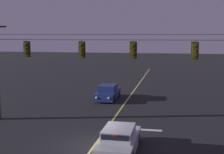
% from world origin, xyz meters
% --- Properties ---
extents(ground_plane, '(180.00, 180.00, 0.00)m').
position_xyz_m(ground_plane, '(0.00, 0.00, 0.00)').
color(ground_plane, black).
extents(lane_centre_stripe, '(0.14, 60.00, 0.01)m').
position_xyz_m(lane_centre_stripe, '(0.00, 10.04, 0.00)').
color(lane_centre_stripe, '#D1C64C').
rests_on(lane_centre_stripe, ground).
extents(stop_bar_paint, '(3.40, 0.36, 0.01)m').
position_xyz_m(stop_bar_paint, '(1.90, 3.44, 0.00)').
color(stop_bar_paint, silver).
rests_on(stop_bar_paint, ground).
extents(signal_span_assembly, '(18.37, 0.32, 7.19)m').
position_xyz_m(signal_span_assembly, '(-0.00, 4.04, 3.74)').
color(signal_span_assembly, '#38281C').
rests_on(signal_span_assembly, ground).
extents(traffic_light_leftmost, '(0.48, 0.41, 1.22)m').
position_xyz_m(traffic_light_leftmost, '(-5.91, 4.02, 5.13)').
color(traffic_light_leftmost, black).
extents(traffic_light_left_inner, '(0.48, 0.41, 1.22)m').
position_xyz_m(traffic_light_left_inner, '(-1.91, 4.02, 5.13)').
color(traffic_light_left_inner, black).
extents(traffic_light_centre, '(0.48, 0.41, 1.22)m').
position_xyz_m(traffic_light_centre, '(1.59, 4.02, 5.13)').
color(traffic_light_centre, black).
extents(traffic_light_right_inner, '(0.48, 0.41, 1.22)m').
position_xyz_m(traffic_light_right_inner, '(5.50, 4.02, 5.13)').
color(traffic_light_right_inner, black).
extents(car_waiting_near_lane, '(1.80, 4.33, 1.39)m').
position_xyz_m(car_waiting_near_lane, '(1.53, -0.77, 0.65)').
color(car_waiting_near_lane, '#A5A5AD').
rests_on(car_waiting_near_lane, ground).
extents(car_oncoming_lead, '(1.80, 4.42, 1.39)m').
position_xyz_m(car_oncoming_lead, '(-1.88, 12.42, 0.65)').
color(car_oncoming_lead, navy).
rests_on(car_oncoming_lead, ground).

